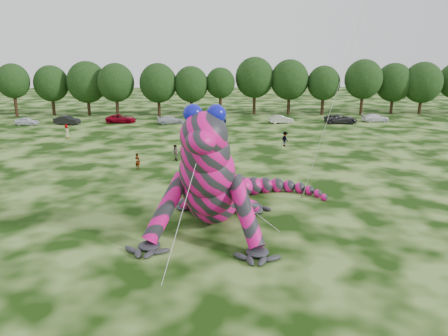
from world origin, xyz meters
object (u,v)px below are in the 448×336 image
tree_3 (14,90)px  tree_9 (220,92)px  car_4 (213,119)px  spectator_4 (67,131)px  tree_8 (191,91)px  tree_10 (255,86)px  car_2 (121,119)px  spectator_0 (138,161)px  tree_5 (87,88)px  tree_15 (422,88)px  spectator_2 (285,139)px  car_1 (67,120)px  tree_6 (116,90)px  tree_11 (289,87)px  tree_13 (363,87)px  car_5 (281,119)px  spectator_1 (175,153)px  inflatable_gecko (216,159)px  car_7 (375,118)px  car_6 (341,119)px  tree_4 (52,91)px  car_3 (170,120)px  tree_12 (323,90)px  tree_7 (158,90)px  car_0 (27,121)px

tree_3 → tree_9: bearing=0.4°
car_4 → spectator_4: size_ratio=2.32×
tree_8 → tree_10: 11.75m
car_2 → car_4: bearing=-90.0°
car_4 → spectator_0: size_ratio=2.57×
spectator_4 → tree_5: bearing=-1.6°
tree_15 → spectator_2: size_ratio=5.16×
car_1 → tree_6: bearing=-25.9°
tree_3 → tree_6: (18.16, -0.38, 0.03)m
tree_5 → spectator_0: (14.82, -38.30, -4.05)m
tree_11 → tree_13: tree_13 is taller
tree_10 → tree_13: tree_10 is taller
tree_15 → car_5: bearing=-161.1°
tree_6 → tree_11: 31.38m
car_4 → spectator_0: bearing=163.9°
tree_9 → tree_8: bearing=-176.1°
car_2 → spectator_1: bearing=-153.4°
tree_15 → spectator_4: size_ratio=5.13×
inflatable_gecko → car_2: bearing=118.9°
tree_3 → spectator_2: 51.66m
tree_13 → car_4: size_ratio=2.32×
spectator_0 → spectator_1: bearing=-101.6°
tree_5 → car_2: bearing=-49.5°
car_7 → car_6: bearing=96.4°
tree_4 → car_7: tree_4 is taller
tree_15 → car_3: (-45.83, -9.39, -4.19)m
inflatable_gecko → tree_11: tree_11 is taller
tree_3 → car_3: (28.36, -8.69, -4.09)m
tree_12 → car_5: tree_12 is taller
tree_3 → tree_13: 62.85m
spectator_1 → car_5: bearing=119.6°
tree_7 → tree_15: bearing=1.1°
tree_5 → spectator_1: (18.37, -34.99, -4.00)m
car_5 → car_7: bearing=-93.1°
car_1 → car_7: bearing=-77.3°
car_0 → spectator_0: (22.04, -27.85, 0.22)m
car_0 → tree_5: bearing=-27.5°
tree_3 → car_2: bearing=-20.4°
car_7 → tree_3: bearing=76.4°
tree_4 → tree_11: 43.43m
tree_11 → car_5: 11.25m
spectator_1 → tree_7: bearing=160.7°
tree_12 → spectator_2: (-11.60, -27.26, -3.55)m
car_3 → car_7: 34.28m
tree_3 → tree_13: bearing=0.1°
tree_4 → tree_11: (43.43, -0.52, 0.51)m
car_1 → spectator_4: (3.53, -11.41, 0.25)m
tree_12 → spectator_2: 29.84m
car_0 → car_7: size_ratio=0.81×
tree_6 → spectator_0: 37.90m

